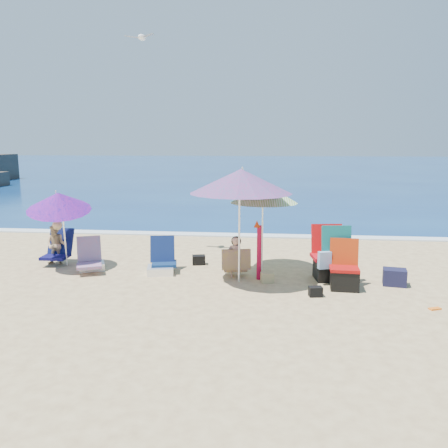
# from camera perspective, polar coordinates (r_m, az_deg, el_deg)

# --- Properties ---
(ground) EXTENTS (120.00, 120.00, 0.00)m
(ground) POSITION_cam_1_polar(r_m,az_deg,el_deg) (8.88, 1.26, -8.18)
(ground) COLOR #D8BC84
(ground) RESTS_ON ground
(sea) EXTENTS (120.00, 80.00, 0.12)m
(sea) POSITION_cam_1_polar(r_m,az_deg,el_deg) (53.48, 5.31, 7.11)
(sea) COLOR navy
(sea) RESTS_ON ground
(foam) EXTENTS (120.00, 0.50, 0.04)m
(foam) POSITION_cam_1_polar(r_m,az_deg,el_deg) (13.80, 3.02, -1.44)
(foam) COLOR white
(foam) RESTS_ON ground
(umbrella_turquoise) EXTENTS (2.05, 2.05, 2.32)m
(umbrella_turquoise) POSITION_cam_1_polar(r_m,az_deg,el_deg) (8.96, 2.13, 5.36)
(umbrella_turquoise) COLOR white
(umbrella_turquoise) RESTS_ON ground
(umbrella_striped) EXTENTS (1.57, 1.57, 1.96)m
(umbrella_striped) POSITION_cam_1_polar(r_m,az_deg,el_deg) (9.93, 5.03, 3.86)
(umbrella_striped) COLOR white
(umbrella_striped) RESTS_ON ground
(umbrella_blue) EXTENTS (1.77, 1.81, 1.87)m
(umbrella_blue) POSITION_cam_1_polar(r_m,az_deg,el_deg) (10.53, -19.98, 2.68)
(umbrella_blue) COLOR white
(umbrella_blue) RESTS_ON ground
(furled_umbrella) EXTENTS (0.18, 0.21, 1.25)m
(furled_umbrella) POSITION_cam_1_polar(r_m,az_deg,el_deg) (9.35, 4.35, -2.90)
(furled_umbrella) COLOR #A60B2B
(furled_umbrella) RESTS_ON ground
(chair_navy) EXTENTS (0.68, 0.83, 0.76)m
(chair_navy) POSITION_cam_1_polar(r_m,az_deg,el_deg) (10.02, -7.80, -4.93)
(chair_navy) COLOR #0D264D
(chair_navy) RESTS_ON ground
(chair_rainbow) EXTENTS (0.77, 0.96, 0.73)m
(chair_rainbow) POSITION_cam_1_polar(r_m,az_deg,el_deg) (10.53, -16.33, -4.55)
(chair_rainbow) COLOR #E14F58
(chair_rainbow) RESTS_ON ground
(camp_chair_left) EXTENTS (0.58, 0.59, 0.95)m
(camp_chair_left) POSITION_cam_1_polar(r_m,az_deg,el_deg) (9.16, 14.80, -6.09)
(camp_chair_left) COLOR #A50D0B
(camp_chair_left) RESTS_ON ground
(camp_chair_right) EXTENTS (0.77, 0.89, 1.18)m
(camp_chair_right) POSITION_cam_1_polar(r_m,az_deg,el_deg) (9.61, 13.17, -4.38)
(camp_chair_right) COLOR #B90D17
(camp_chair_right) RESTS_ON ground
(person_center) EXTENTS (0.62, 0.55, 0.87)m
(person_center) POSITION_cam_1_polar(r_m,az_deg,el_deg) (9.53, 1.44, -4.25)
(person_center) COLOR tan
(person_center) RESTS_ON ground
(person_left) EXTENTS (0.58, 0.72, 1.03)m
(person_left) POSITION_cam_1_polar(r_m,az_deg,el_deg) (11.24, -20.21, -2.40)
(person_left) COLOR tan
(person_left) RESTS_ON ground
(bag_black_a) EXTENTS (0.33, 0.27, 0.21)m
(bag_black_a) POSITION_cam_1_polar(r_m,az_deg,el_deg) (10.62, -3.17, -4.51)
(bag_black_a) COLOR black
(bag_black_a) RESTS_ON ground
(bag_tan) EXTENTS (0.28, 0.24, 0.21)m
(bag_tan) POSITION_cam_1_polar(r_m,az_deg,el_deg) (9.31, 5.43, -6.69)
(bag_tan) COLOR tan
(bag_tan) RESTS_ON ground
(bag_navy_b) EXTENTS (0.49, 0.40, 0.33)m
(bag_navy_b) POSITION_cam_1_polar(r_m,az_deg,el_deg) (9.70, 20.55, -6.24)
(bag_navy_b) COLOR #161631
(bag_navy_b) RESTS_ON ground
(bag_black_b) EXTENTS (0.26, 0.20, 0.18)m
(bag_black_b) POSITION_cam_1_polar(r_m,az_deg,el_deg) (8.64, 11.37, -8.28)
(bag_black_b) COLOR black
(bag_black_b) RESTS_ON ground
(orange_item) EXTENTS (0.22, 0.17, 0.03)m
(orange_item) POSITION_cam_1_polar(r_m,az_deg,el_deg) (8.65, 24.87, -9.59)
(orange_item) COLOR orange
(orange_item) RESTS_ON ground
(seagull) EXTENTS (0.73, 0.37, 0.13)m
(seagull) POSITION_cam_1_polar(r_m,az_deg,el_deg) (11.74, -10.25, 21.98)
(seagull) COLOR white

